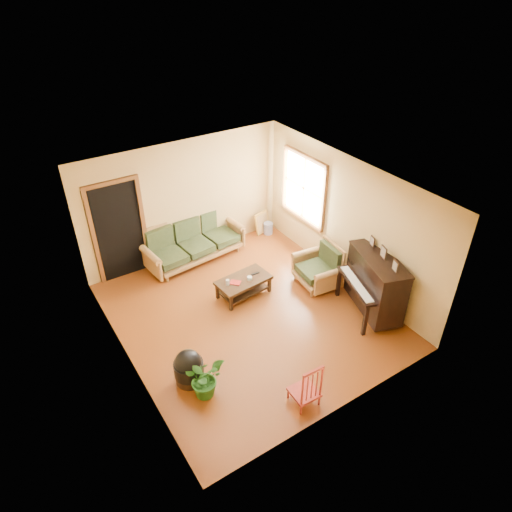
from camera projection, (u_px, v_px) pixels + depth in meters
floor at (249, 315)px, 8.51m from camera, size 5.00×5.00×0.00m
doorway at (119, 232)px, 9.01m from camera, size 1.08×0.16×2.05m
window at (304, 188)px, 9.57m from camera, size 0.12×1.36×1.46m
sofa at (195, 241)px, 9.78m from camera, size 2.25×1.12×0.93m
coffee_table at (244, 287)px, 8.90m from camera, size 1.09×0.66×0.38m
armchair at (317, 266)px, 9.05m from camera, size 0.92×0.96×0.88m
piano at (375, 285)px, 8.30m from camera, size 1.17×1.52×1.18m
footstool at (189, 370)px, 7.10m from camera, size 0.52×0.52×0.44m
red_chair at (305, 383)px, 6.65m from camera, size 0.41×0.44×0.83m
leaning_frame at (262, 223)px, 10.82m from camera, size 0.43×0.20×0.56m
ceramic_crock at (268, 228)px, 10.87m from camera, size 0.25×0.25×0.28m
potted_plant at (204, 378)px, 6.83m from camera, size 0.73×0.69×0.65m
book at (234, 285)px, 8.62m from camera, size 0.24×0.25×0.02m
candle at (228, 282)px, 8.61m from camera, size 0.08×0.08×0.11m
glass_jar at (250, 278)px, 8.76m from camera, size 0.11×0.11×0.07m
remote at (255, 273)px, 8.93m from camera, size 0.17×0.05×0.02m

